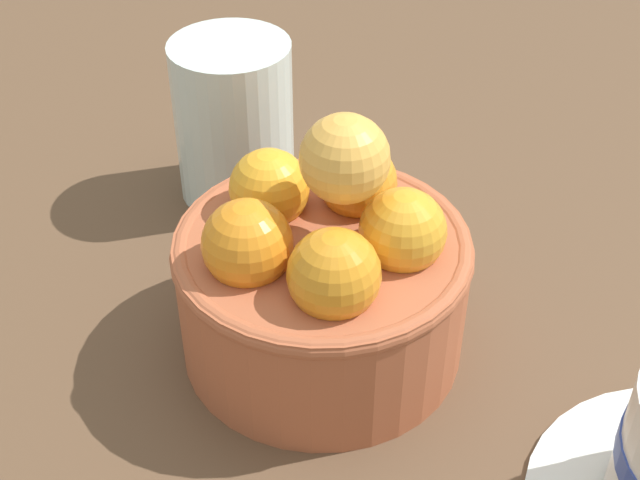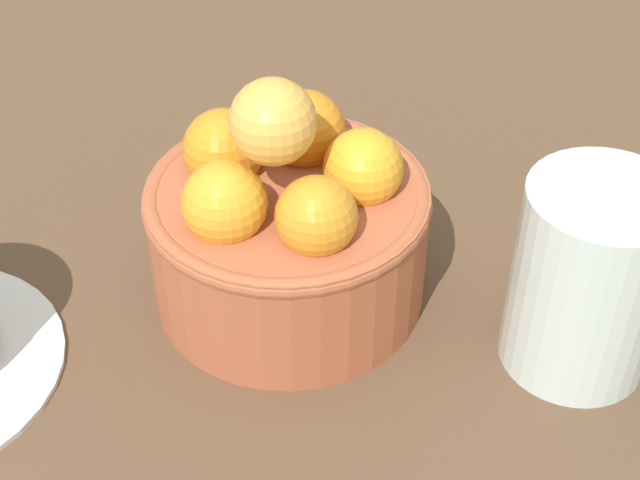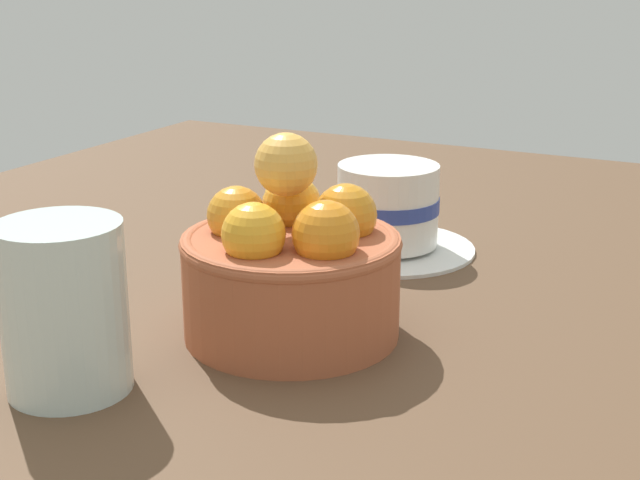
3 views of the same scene
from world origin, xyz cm
name	(u,v)px [view 1 (image 1 of 3)]	position (x,y,z in cm)	size (l,w,h in cm)	color
ground_plane	(322,364)	(0.00, 0.00, -1.59)	(123.52, 100.90, 3.18)	brown
terracotta_bowl	(323,274)	(-0.04, 0.01, 4.61)	(14.00, 14.00, 12.98)	#AD5938
water_glass	(234,120)	(12.36, -7.53, 4.87)	(7.02, 7.02, 9.75)	silver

